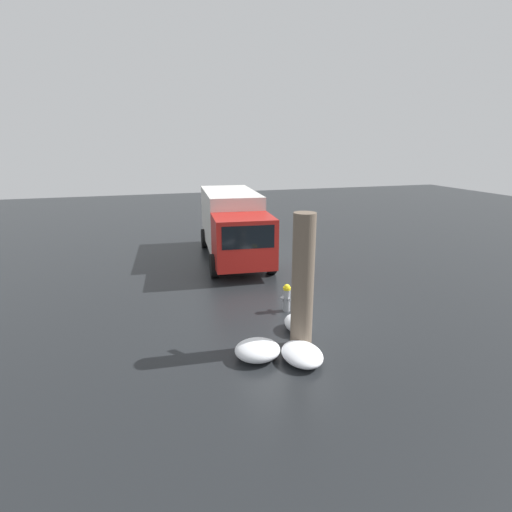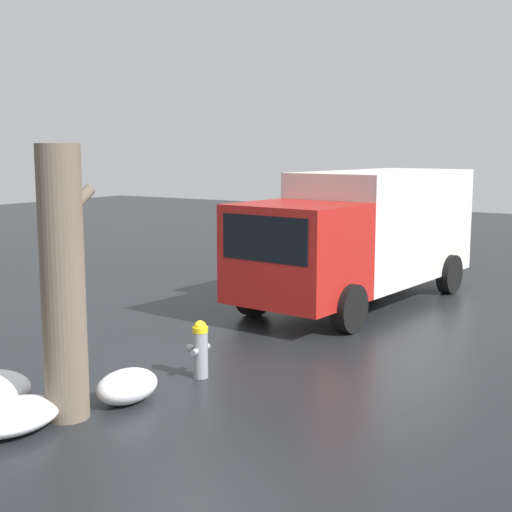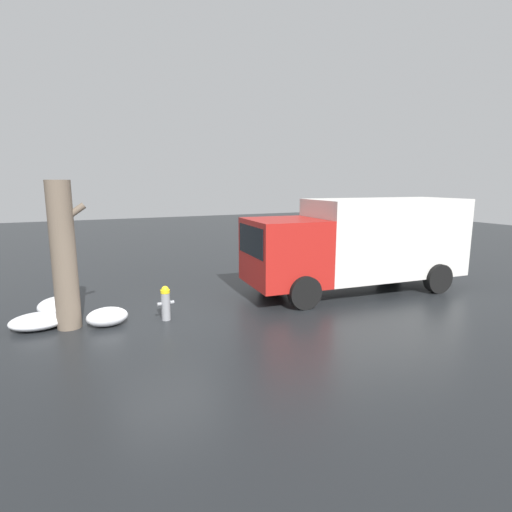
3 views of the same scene
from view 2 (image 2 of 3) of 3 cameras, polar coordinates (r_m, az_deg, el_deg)
ground_plane at (r=10.63m, az=-4.44°, el=-9.66°), size 60.00×60.00×0.00m
fire_hydrant at (r=10.50m, az=-4.49°, el=-7.37°), size 0.42×0.33×0.86m
tree_trunk at (r=8.96m, az=-15.18°, el=-2.10°), size 0.81×0.54×3.39m
delivery_truck at (r=15.57m, az=8.68°, el=1.93°), size 7.05×2.95×2.83m
snow_pile_by_hydrant at (r=9.71m, az=-10.27°, el=-10.20°), size 0.94×0.66×0.43m
snow_pile_curbside at (r=9.14m, az=-18.93°, el=-12.03°), size 1.23×0.93×0.35m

